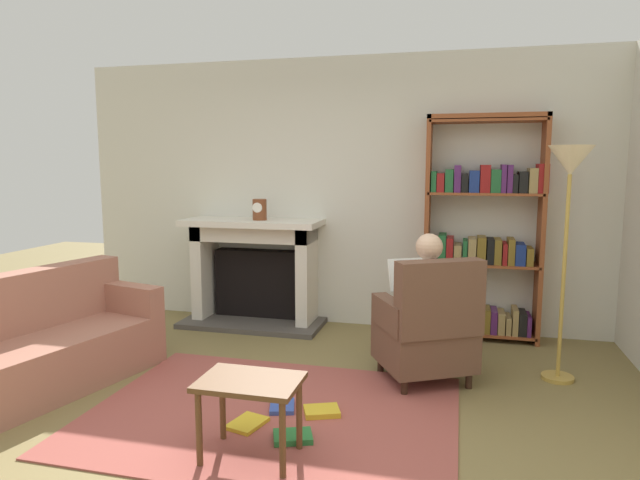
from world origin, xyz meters
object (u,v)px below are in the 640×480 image
floor_lamp (569,182)px  bookshelf (483,233)px  armchair_reading (428,328)px  side_table (250,392)px  seated_reader (422,299)px  fireplace (256,268)px  mantel_clock (260,210)px  sofa_floral (41,346)px

floor_lamp → bookshelf: bearing=120.9°
armchair_reading → floor_lamp: 1.49m
side_table → floor_lamp: size_ratio=0.31×
seated_reader → fireplace: bearing=-60.6°
bookshelf → side_table: bookshelf is taller
side_table → mantel_clock: bearing=109.0°
bookshelf → floor_lamp: bookshelf is taller
bookshelf → floor_lamp: bearing=-59.1°
fireplace → sofa_floral: (-0.92, -1.99, -0.26)m
fireplace → bookshelf: bearing=0.9°
sofa_floral → side_table: (1.86, -0.56, 0.07)m
armchair_reading → side_table: bearing=27.7°
seated_reader → sofa_floral: bearing=-10.4°
armchair_reading → sofa_floral: armchair_reading is taller
fireplace → floor_lamp: bearing=-17.6°
mantel_clock → sofa_floral: bearing=-118.2°
bookshelf → side_table: size_ratio=3.74×
fireplace → bookshelf: (2.25, 0.03, 0.43)m
side_table → seated_reader: bearing=60.0°
mantel_clock → floor_lamp: size_ratio=0.12×
mantel_clock → floor_lamp: bearing=-16.2°
seated_reader → sofa_floral: seated_reader is taller
bookshelf → seated_reader: size_ratio=1.84×
fireplace → mantel_clock: (0.09, -0.10, 0.62)m
side_table → armchair_reading: bearing=56.4°
side_table → floor_lamp: bearing=41.7°
fireplace → seated_reader: bearing=-31.9°
sofa_floral → floor_lamp: (3.73, 1.10, 1.19)m
floor_lamp → side_table: bearing=-138.3°
armchair_reading → floor_lamp: size_ratio=0.54×
fireplace → bookshelf: 2.29m
fireplace → armchair_reading: (1.83, -1.21, -0.15)m
fireplace → side_table: 2.72m
bookshelf → sofa_floral: bookshelf is taller
sofa_floral → fireplace: bearing=-11.1°
mantel_clock → sofa_floral: (-1.02, -1.89, -0.87)m
seated_reader → bookshelf: bearing=-141.4°
bookshelf → side_table: 2.97m
fireplace → bookshelf: size_ratio=0.69×
armchair_reading → fireplace: bearing=-62.1°
bookshelf → armchair_reading: bookshelf is taller
bookshelf → seated_reader: (-0.48, -1.14, -0.38)m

